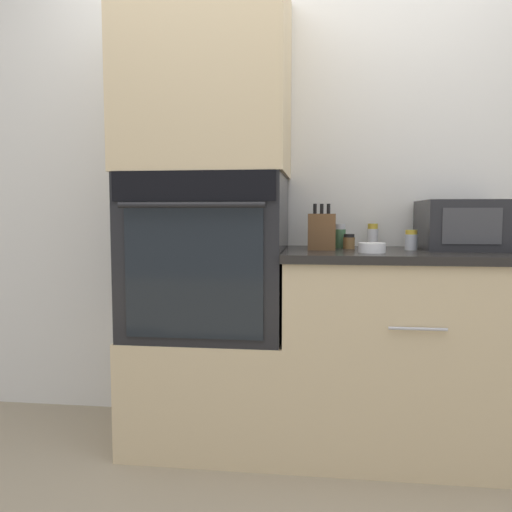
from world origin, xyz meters
TOP-DOWN VIEW (x-y plane):
  - ground_plane at (0.00, 0.00)m, footprint 12.00×12.00m
  - wall_back at (0.00, 0.63)m, footprint 8.00×0.05m
  - oven_cabinet_base at (-0.36, 0.30)m, footprint 0.72×0.60m
  - wall_oven at (-0.36, 0.30)m, footprint 0.70×0.64m
  - oven_cabinet_upper at (-0.36, 0.30)m, footprint 0.72×0.60m
  - counter_unit at (0.52, 0.30)m, footprint 1.07×0.63m
  - microwave at (0.80, 0.40)m, footprint 0.39×0.37m
  - knife_block at (0.15, 0.33)m, footprint 0.12×0.13m
  - bowl at (0.36, 0.17)m, footprint 0.11×0.11m
  - condiment_jar_near at (0.24, 0.46)m, footprint 0.06×0.06m
  - condiment_jar_mid at (0.28, 0.39)m, footprint 0.05×0.05m
  - condiment_jar_far at (0.56, 0.35)m, footprint 0.06×0.06m
  - condiment_jar_back at (0.40, 0.52)m, footprint 0.05×0.05m

SIDE VIEW (x-z plane):
  - ground_plane at x=0.00m, z-range 0.00..0.00m
  - oven_cabinet_base at x=-0.36m, z-range 0.00..0.52m
  - counter_unit at x=0.52m, z-range 0.00..0.90m
  - wall_oven at x=-0.36m, z-range 0.52..1.24m
  - bowl at x=0.36m, z-range 0.90..0.94m
  - condiment_jar_mid at x=0.28m, z-range 0.90..0.97m
  - condiment_jar_far at x=0.56m, z-range 0.90..0.99m
  - condiment_jar_near at x=0.24m, z-range 0.90..1.02m
  - condiment_jar_back at x=0.40m, z-range 0.90..1.02m
  - knife_block at x=0.15m, z-range 0.88..1.09m
  - microwave at x=0.80m, z-range 0.90..1.13m
  - wall_back at x=0.00m, z-range 0.00..2.50m
  - oven_cabinet_upper at x=-0.36m, z-range 1.24..2.10m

